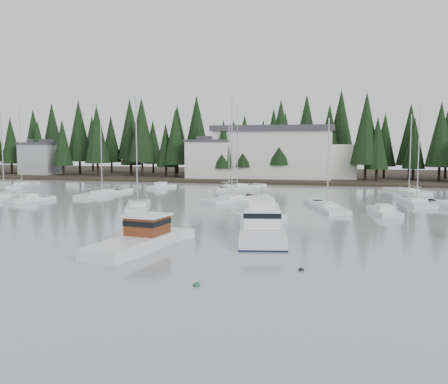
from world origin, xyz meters
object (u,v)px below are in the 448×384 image
(sailboat_4, at_px, (102,195))
(runabout_1, at_px, (384,213))
(sailboat_0, at_px, (409,193))
(sailboat_7, at_px, (232,200))
(sailboat_1, at_px, (327,209))
(runabout_0, at_px, (29,201))
(sailboat_8, at_px, (4,198))
(sailboat_9, at_px, (138,208))
(house_west, at_px, (210,158))
(harbor_inn, at_px, (284,153))
(cabin_cruiser_center, at_px, (262,228))
(sailboat_12, at_px, (237,188))
(sailboat_3, at_px, (22,186))
(sailboat_10, at_px, (229,189))
(runabout_3, at_px, (161,187))
(house_far_west, at_px, (41,158))
(sailboat_6, at_px, (417,203))
(lobster_boat_brown, at_px, (137,242))

(sailboat_4, xyz_separation_m, runabout_1, (39.47, -10.43, 0.08))
(sailboat_0, relative_size, sailboat_7, 0.88)
(sailboat_0, bearing_deg, sailboat_1, 131.07)
(sailboat_4, height_order, runabout_0, sailboat_4)
(sailboat_8, distance_m, sailboat_9, 22.96)
(house_west, distance_m, sailboat_0, 42.78)
(sailboat_8, height_order, runabout_0, sailboat_8)
(sailboat_4, bearing_deg, house_west, -5.83)
(harbor_inn, height_order, sailboat_0, sailboat_0)
(cabin_cruiser_center, bearing_deg, harbor_inn, -5.15)
(runabout_0, bearing_deg, sailboat_12, -21.97)
(sailboat_3, bearing_deg, sailboat_10, -104.23)
(sailboat_0, height_order, sailboat_3, sailboat_3)
(sailboat_4, relative_size, sailboat_12, 0.77)
(sailboat_0, height_order, runabout_3, sailboat_0)
(house_far_west, xyz_separation_m, harbor_inn, (57.04, 1.34, 1.37))
(cabin_cruiser_center, xyz_separation_m, sailboat_1, (4.37, 19.16, -0.68))
(sailboat_7, height_order, sailboat_8, sailboat_7)
(sailboat_4, distance_m, sailboat_6, 44.01)
(sailboat_9, relative_size, runabout_1, 1.96)
(sailboat_0, distance_m, sailboat_6, 14.19)
(sailboat_9, height_order, runabout_3, sailboat_9)
(sailboat_0, distance_m, runabout_1, 25.24)
(sailboat_7, bearing_deg, sailboat_10, 43.19)
(lobster_boat_brown, relative_size, runabout_1, 1.36)
(sailboat_8, bearing_deg, lobster_boat_brown, -159.01)
(sailboat_3, bearing_deg, runabout_1, -128.48)
(sailboat_3, height_order, sailboat_7, sailboat_3)
(sailboat_0, bearing_deg, sailboat_6, 156.00)
(runabout_0, distance_m, runabout_1, 44.88)
(sailboat_6, height_order, sailboat_8, sailboat_6)
(sailboat_9, bearing_deg, lobster_boat_brown, -177.81)
(sailboat_10, bearing_deg, runabout_1, -140.00)
(lobster_boat_brown, relative_size, sailboat_4, 0.81)
(lobster_boat_brown, bearing_deg, sailboat_6, -26.35)
(sailboat_0, relative_size, sailboat_12, 0.84)
(harbor_inn, xyz_separation_m, sailboat_9, (-10.39, -50.58, -5.69))
(house_far_west, distance_m, lobster_boat_brown, 89.75)
(lobster_boat_brown, height_order, sailboat_10, sailboat_10)
(sailboat_8, bearing_deg, harbor_inn, -65.45)
(sailboat_6, bearing_deg, runabout_1, 150.62)
(sailboat_0, distance_m, sailboat_12, 27.61)
(runabout_0, relative_size, runabout_1, 0.90)
(sailboat_0, relative_size, sailboat_6, 0.97)
(lobster_boat_brown, distance_m, sailboat_7, 31.51)
(sailboat_3, bearing_deg, harbor_inn, -77.40)
(cabin_cruiser_center, bearing_deg, sailboat_0, -32.00)
(house_far_west, height_order, sailboat_10, sailboat_10)
(sailboat_7, relative_size, runabout_0, 2.30)
(house_west, relative_size, sailboat_7, 0.67)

